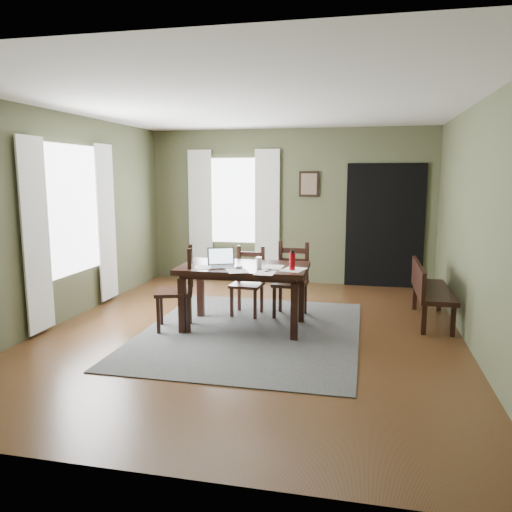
% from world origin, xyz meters
% --- Properties ---
extents(ground, '(5.00, 6.00, 0.01)m').
position_xyz_m(ground, '(0.00, 0.00, -0.01)').
color(ground, '#492C16').
extents(room_shell, '(5.02, 6.02, 2.71)m').
position_xyz_m(room_shell, '(0.00, 0.00, 1.80)').
color(room_shell, '#4A4E33').
rests_on(room_shell, ground).
extents(rug, '(2.60, 3.20, 0.01)m').
position_xyz_m(rug, '(0.00, 0.00, 0.01)').
color(rug, '#3E3E3E').
rests_on(rug, ground).
extents(dining_table, '(1.59, 0.98, 0.78)m').
position_xyz_m(dining_table, '(-0.13, 0.17, 0.70)').
color(dining_table, black).
rests_on(dining_table, rug).
extents(chair_end, '(0.57, 0.57, 1.03)m').
position_xyz_m(chair_end, '(-0.90, -0.06, 0.51)').
color(chair_end, black).
rests_on(chair_end, rug).
extents(chair_back_left, '(0.43, 0.43, 0.93)m').
position_xyz_m(chair_back_left, '(-0.22, 0.77, 0.46)').
color(chair_back_left, black).
rests_on(chair_back_left, rug).
extents(chair_back_right, '(0.46, 0.46, 0.99)m').
position_xyz_m(chair_back_right, '(0.37, 0.84, 0.49)').
color(chair_back_right, black).
rests_on(chair_back_right, rug).
extents(bench, '(0.44, 1.35, 0.76)m').
position_xyz_m(bench, '(2.15, 0.95, 0.46)').
color(bench, black).
rests_on(bench, ground).
extents(laptop, '(0.41, 0.38, 0.23)m').
position_xyz_m(laptop, '(-0.37, 0.04, 0.86)').
color(laptop, '#B7B7BC').
rests_on(laptop, dining_table).
extents(computer_mouse, '(0.06, 0.10, 0.03)m').
position_xyz_m(computer_mouse, '(-0.13, -0.05, 0.81)').
color(computer_mouse, '#3F3F42').
rests_on(computer_mouse, dining_table).
extents(tv_remote, '(0.05, 0.16, 0.02)m').
position_xyz_m(tv_remote, '(0.23, -0.11, 0.80)').
color(tv_remote, black).
rests_on(tv_remote, dining_table).
extents(drinking_glass, '(0.07, 0.07, 0.14)m').
position_xyz_m(drinking_glass, '(0.10, 0.01, 0.87)').
color(drinking_glass, silver).
rests_on(drinking_glass, dining_table).
extents(water_bottle, '(0.08, 0.08, 0.24)m').
position_xyz_m(water_bottle, '(0.50, -0.01, 0.91)').
color(water_bottle, '#B40D16').
rests_on(water_bottle, dining_table).
extents(paper_a, '(0.30, 0.33, 0.00)m').
position_xyz_m(paper_a, '(-0.56, -0.07, 0.80)').
color(paper_a, white).
rests_on(paper_a, dining_table).
extents(paper_b, '(0.22, 0.29, 0.00)m').
position_xyz_m(paper_b, '(0.23, -0.24, 0.80)').
color(paper_b, white).
rests_on(paper_b, dining_table).
extents(paper_c, '(0.24, 0.31, 0.00)m').
position_xyz_m(paper_c, '(0.25, 0.14, 0.80)').
color(paper_c, white).
rests_on(paper_c, dining_table).
extents(paper_d, '(0.32, 0.37, 0.00)m').
position_xyz_m(paper_d, '(0.51, 0.03, 0.80)').
color(paper_d, white).
rests_on(paper_d, dining_table).
extents(paper_e, '(0.34, 0.37, 0.00)m').
position_xyz_m(paper_e, '(-0.12, -0.19, 0.80)').
color(paper_e, white).
rests_on(paper_e, dining_table).
extents(window_left, '(0.01, 1.30, 1.70)m').
position_xyz_m(window_left, '(-2.47, 0.20, 1.45)').
color(window_left, white).
rests_on(window_left, ground).
extents(window_back, '(1.00, 0.01, 1.50)m').
position_xyz_m(window_back, '(-1.00, 2.97, 1.45)').
color(window_back, white).
rests_on(window_back, ground).
extents(curtain_left_near, '(0.03, 0.48, 2.30)m').
position_xyz_m(curtain_left_near, '(-2.44, -0.62, 1.20)').
color(curtain_left_near, silver).
rests_on(curtain_left_near, ground).
extents(curtain_left_far, '(0.03, 0.48, 2.30)m').
position_xyz_m(curtain_left_far, '(-2.44, 1.02, 1.20)').
color(curtain_left_far, silver).
rests_on(curtain_left_far, ground).
extents(curtain_back_left, '(0.44, 0.03, 2.30)m').
position_xyz_m(curtain_back_left, '(-1.62, 2.94, 1.20)').
color(curtain_back_left, silver).
rests_on(curtain_back_left, ground).
extents(curtain_back_right, '(0.44, 0.03, 2.30)m').
position_xyz_m(curtain_back_right, '(-0.38, 2.94, 1.20)').
color(curtain_back_right, silver).
rests_on(curtain_back_right, ground).
extents(framed_picture, '(0.34, 0.03, 0.44)m').
position_xyz_m(framed_picture, '(0.35, 2.97, 1.75)').
color(framed_picture, black).
rests_on(framed_picture, ground).
extents(doorway_back, '(1.30, 0.03, 2.10)m').
position_xyz_m(doorway_back, '(1.65, 2.97, 1.05)').
color(doorway_back, black).
rests_on(doorway_back, ground).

